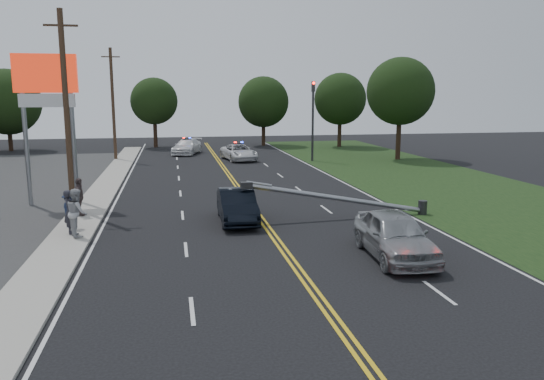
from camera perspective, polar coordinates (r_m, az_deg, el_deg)
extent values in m
plane|color=black|center=(17.55, 3.47, -9.46)|extent=(120.00, 120.00, 0.00)
cube|color=#A29E92|center=(27.01, -19.63, -2.88)|extent=(1.80, 70.00, 0.12)
cube|color=black|center=(31.95, 22.95, -1.23)|extent=(12.00, 80.00, 0.01)
cube|color=gold|center=(26.98, -1.72, -2.39)|extent=(0.36, 80.00, 0.00)
cylinder|color=gray|center=(31.05, -24.94, 4.84)|extent=(0.24, 0.24, 7.00)
cylinder|color=gray|center=(30.55, -20.56, 5.06)|extent=(0.24, 0.24, 7.00)
cube|color=red|center=(30.71, -23.23, 11.46)|extent=(3.20, 0.35, 2.00)
cube|color=white|center=(30.69, -23.04, 8.86)|extent=(2.80, 0.30, 0.70)
cylinder|color=#2D2D30|center=(47.71, 4.40, 7.31)|extent=(0.20, 0.20, 7.00)
cube|color=#2D2D30|center=(47.66, 4.46, 11.03)|extent=(0.28, 0.28, 0.90)
sphere|color=#FF0C07|center=(47.51, 4.51, 11.40)|extent=(0.22, 0.22, 0.22)
cylinder|color=#2D2D30|center=(27.50, 15.89, -1.83)|extent=(0.44, 0.44, 0.70)
cylinder|color=gray|center=(25.71, 7.08, -0.89)|extent=(8.90, 0.24, 1.80)
cube|color=#2D2D30|center=(24.59, -2.77, 0.52)|extent=(0.55, 0.32, 0.30)
cylinder|color=#382619|center=(28.49, -21.22, 7.72)|extent=(0.28, 0.28, 10.00)
cube|color=#382619|center=(28.66, -21.79, 16.13)|extent=(1.60, 0.10, 0.10)
cylinder|color=#382619|center=(50.28, -16.73, 8.77)|extent=(0.28, 0.28, 10.00)
cube|color=#382619|center=(50.38, -16.98, 13.55)|extent=(1.60, 0.10, 0.10)
cylinder|color=black|center=(62.80, -26.35, 5.15)|extent=(0.44, 0.44, 2.99)
sphere|color=black|center=(62.65, -26.61, 8.47)|extent=(6.87, 6.87, 6.87)
cylinder|color=black|center=(61.87, -12.44, 5.91)|extent=(0.44, 0.44, 3.01)
sphere|color=black|center=(61.71, -12.57, 9.32)|extent=(5.23, 5.23, 5.23)
cylinder|color=black|center=(62.46, -0.92, 6.16)|extent=(0.44, 0.44, 2.94)
sphere|color=black|center=(62.30, -0.93, 9.46)|extent=(5.87, 5.87, 5.87)
cylinder|color=black|center=(61.53, 7.27, 6.11)|extent=(0.44, 0.44, 3.15)
sphere|color=black|center=(61.38, 7.35, 9.69)|extent=(5.86, 5.86, 5.86)
cylinder|color=black|center=(50.32, 13.43, 5.27)|extent=(0.44, 0.44, 3.60)
sphere|color=black|center=(50.15, 13.64, 10.28)|extent=(6.11, 6.11, 6.11)
imported|color=black|center=(24.92, -3.78, -1.70)|extent=(1.69, 4.67, 1.53)
imported|color=gray|center=(19.92, 13.06, -4.72)|extent=(2.34, 5.15, 1.71)
imported|color=silver|center=(48.45, -3.60, 4.06)|extent=(3.26, 5.51, 1.44)
imported|color=silver|center=(54.01, -9.12, 4.63)|extent=(3.60, 5.60, 1.51)
imported|color=#2A2931|center=(23.85, -20.94, -2.20)|extent=(0.63, 0.78, 1.86)
imported|color=#A6A7AB|center=(23.29, -20.25, -2.27)|extent=(1.03, 1.17, 2.00)
imported|color=#1A2643|center=(24.96, -20.96, -1.98)|extent=(1.00, 1.19, 1.60)
imported|color=#594947|center=(27.16, -20.01, -0.71)|extent=(0.48, 1.10, 1.85)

